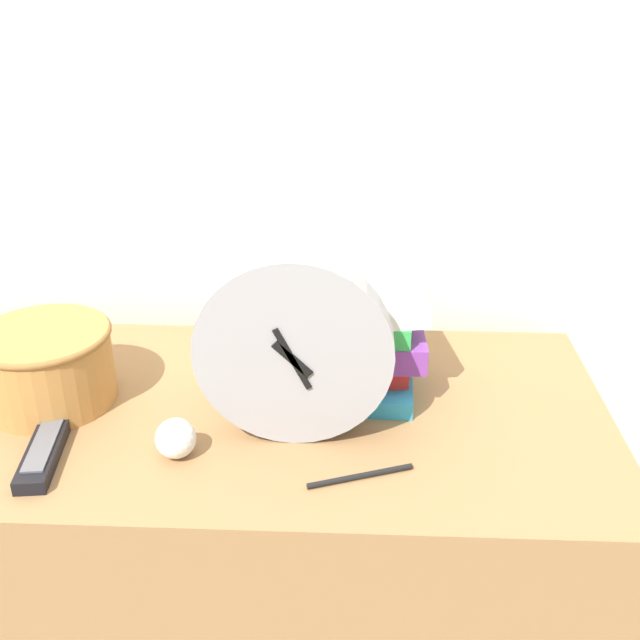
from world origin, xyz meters
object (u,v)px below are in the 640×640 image
at_px(pen, 360,476).
at_px(desk_clock, 294,352).
at_px(book_stack, 343,337).
at_px(basket, 47,363).
at_px(tv_remote, 45,450).
at_px(crumpled_paper_ball, 176,438).

bearing_deg(pen, desk_clock, 134.76).
distance_m(book_stack, pen, 0.25).
bearing_deg(basket, tv_remote, -73.61).
bearing_deg(basket, desk_clock, -11.52).
xyz_separation_m(basket, pen, (0.48, -0.17, -0.06)).
distance_m(basket, pen, 0.52).
xyz_separation_m(book_stack, crumpled_paper_ball, (-0.23, -0.19, -0.06)).
bearing_deg(desk_clock, book_stack, 64.43).
bearing_deg(tv_remote, crumpled_paper_ball, 3.11).
bearing_deg(book_stack, tv_remote, -153.58).
height_order(tv_remote, pen, tv_remote).
relative_size(book_stack, crumpled_paper_ball, 4.60).
distance_m(desk_clock, tv_remote, 0.37).
bearing_deg(book_stack, desk_clock, -115.57).
bearing_deg(pen, crumpled_paper_ball, 171.06).
bearing_deg(desk_clock, pen, -45.24).
bearing_deg(basket, book_stack, 7.55).
xyz_separation_m(desk_clock, book_stack, (0.07, 0.14, -0.05)).
height_order(book_stack, crumpled_paper_ball, book_stack).
bearing_deg(desk_clock, basket, 168.48).
height_order(book_stack, basket, book_stack).
bearing_deg(desk_clock, crumpled_paper_ball, -161.06).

